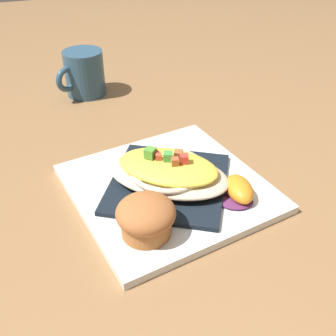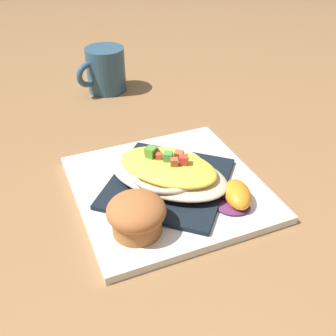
% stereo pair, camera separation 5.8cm
% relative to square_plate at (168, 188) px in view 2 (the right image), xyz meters
% --- Properties ---
extents(ground_plane, '(2.60, 2.60, 0.00)m').
position_rel_square_plate_xyz_m(ground_plane, '(0.00, 0.00, -0.01)').
color(ground_plane, olive).
extents(square_plate, '(0.31, 0.31, 0.01)m').
position_rel_square_plate_xyz_m(square_plate, '(0.00, 0.00, 0.00)').
color(square_plate, white).
rests_on(square_plate, ground_plane).
extents(folded_napkin, '(0.23, 0.23, 0.01)m').
position_rel_square_plate_xyz_m(folded_napkin, '(0.00, 0.00, 0.01)').
color(folded_napkin, black).
rests_on(folded_napkin, square_plate).
extents(gratin_dish, '(0.20, 0.21, 0.05)m').
position_rel_square_plate_xyz_m(gratin_dish, '(0.00, 0.00, 0.03)').
color(gratin_dish, beige).
rests_on(gratin_dish, folded_napkin).
extents(muffin, '(0.07, 0.07, 0.05)m').
position_rel_square_plate_xyz_m(muffin, '(-0.09, 0.06, 0.03)').
color(muffin, '#AA6531').
rests_on(muffin, square_plate).
extents(orange_garnish, '(0.07, 0.06, 0.03)m').
position_rel_square_plate_xyz_m(orange_garnish, '(-0.06, -0.08, 0.02)').
color(orange_garnish, '#5C2755').
rests_on(orange_garnish, square_plate).
extents(coffee_mug, '(0.09, 0.11, 0.09)m').
position_rel_square_plate_xyz_m(coffee_mug, '(0.38, 0.06, 0.04)').
color(coffee_mug, '#2D516B').
rests_on(coffee_mug, ground_plane).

